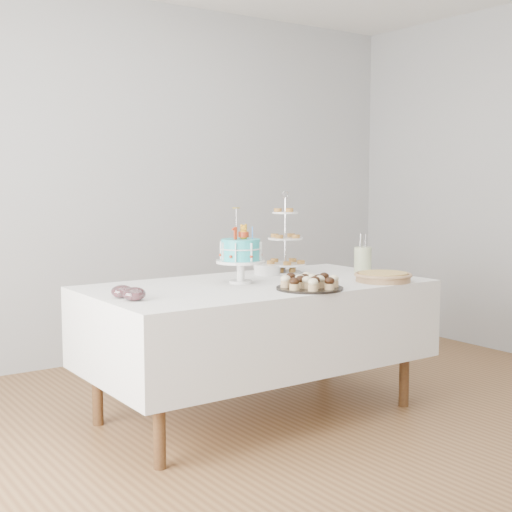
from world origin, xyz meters
TOP-DOWN VIEW (x-y plane):
  - floor at (0.00, 0.00)m, footprint 5.00×5.00m
  - walls at (0.00, 0.00)m, footprint 5.04×4.04m
  - table at (0.00, 0.30)m, footprint 1.92×1.02m
  - birthday_cake at (-0.07, 0.36)m, footprint 0.28×0.28m
  - cupcake_tray at (0.10, -0.05)m, footprint 0.36×0.36m
  - pie at (0.64, -0.06)m, footprint 0.33×0.33m
  - tiered_stand at (0.41, 0.57)m, footprint 0.27×0.27m
  - plate_stack at (0.27, 0.57)m, footprint 0.17×0.17m
  - pastry_plate at (0.40, 0.58)m, footprint 0.22×0.22m
  - jam_bowl_a at (-0.83, 0.16)m, footprint 0.11×0.11m
  - jam_bowl_b at (-0.84, 0.27)m, footprint 0.11×0.11m
  - utensil_pitcher at (0.84, 0.32)m, footprint 0.12×0.11m

SIDE VIEW (x-z plane):
  - floor at x=0.00m, z-range 0.00..0.00m
  - table at x=0.00m, z-range 0.16..0.93m
  - pastry_plate at x=0.40m, z-range 0.77..0.80m
  - pie at x=0.64m, z-range 0.77..0.83m
  - jam_bowl_b at x=-0.84m, z-range 0.77..0.83m
  - jam_bowl_a at x=-0.83m, z-range 0.77..0.84m
  - plate_stack at x=0.27m, z-range 0.77..0.83m
  - cupcake_tray at x=0.10m, z-range 0.77..0.85m
  - utensil_pitcher at x=0.84m, z-range 0.73..0.98m
  - birthday_cake at x=-0.07m, z-range 0.67..1.10m
  - tiered_stand at x=0.41m, z-range 0.73..1.25m
  - walls at x=0.00m, z-range 0.00..2.70m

